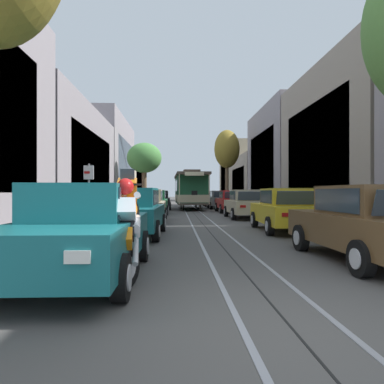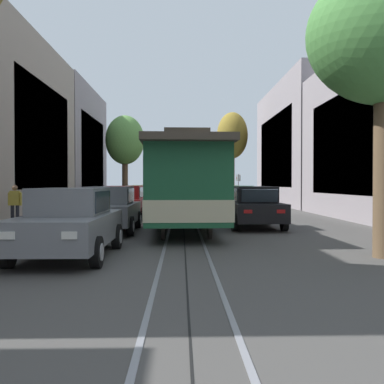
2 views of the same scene
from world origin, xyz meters
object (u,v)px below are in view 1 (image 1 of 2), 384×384
Objects in this scene: parked_car_beige_mid_left at (146,205)px; motorcycle_with_rider at (126,222)px; parked_car_black_fifth_left at (159,200)px; pedestrian_on_left_pavement at (114,198)px; parked_car_red_fourth_right at (231,201)px; parked_car_green_fourth_left at (154,202)px; street_sign_post at (89,190)px; parked_car_beige_mid_right at (245,204)px; parked_car_brown_near_right at (367,223)px; parked_car_yellow_second_right at (285,210)px; street_tree_kerb_left_second at (144,159)px; parked_car_grey_fifth_right at (220,200)px; cable_car_trolley at (190,190)px; parked_car_teal_second_left at (133,212)px; street_tree_kerb_right_second at (227,150)px; parked_car_grey_sixth_right at (213,198)px; parked_car_teal_near_left at (83,230)px; pedestrian_on_right_pavement at (274,199)px.

parked_car_beige_mid_left is 11.58m from motorcycle_with_rider.
parked_car_black_fifth_left is 4.89m from pedestrian_on_left_pavement.
parked_car_red_fourth_right is at bearing -38.01° from parked_car_black_fifth_left.
pedestrian_on_left_pavement is (-4.13, 8.50, 0.16)m from parked_car_green_fourth_left.
parked_car_beige_mid_right is at bearing 45.18° from street_sign_post.
parked_car_red_fourth_right is at bearing 90.04° from parked_car_brown_near_right.
street_tree_kerb_left_second is at bearing 107.52° from parked_car_yellow_second_right.
parked_car_black_fifth_left is 1.01× the size of parked_car_grey_fifth_right.
cable_car_trolley is at bearing 99.03° from parked_car_yellow_second_right.
parked_car_grey_fifth_right is (-0.20, 17.54, 0.00)m from parked_car_yellow_second_right.
parked_car_teal_second_left is 5.76m from parked_car_beige_mid_left.
motorcycle_with_rider reaches higher than parked_car_beige_mid_left.
parked_car_brown_near_right is at bearing -68.44° from pedestrian_on_left_pavement.
motorcycle_with_rider reaches higher than parked_car_grey_fifth_right.
cable_car_trolley reaches higher than pedestrian_on_left_pavement.
parked_car_green_fourth_left is 2.36× the size of motorcycle_with_rider.
cable_car_trolley is (-2.61, 0.14, 0.86)m from parked_car_grey_fifth_right.
parked_car_beige_mid_left is 0.52× the size of street_tree_kerb_right_second.
street_tree_kerb_left_second is at bearing 97.93° from parked_car_green_fourth_left.
pedestrian_on_left_pavement is at bearing 144.94° from parked_car_red_fourth_right.
parked_car_beige_mid_left and parked_car_grey_sixth_right have the same top height.
parked_car_brown_near_right is 0.99× the size of parked_car_yellow_second_right.
street_tree_kerb_left_second is at bearing 94.73° from motorcycle_with_rider.
parked_car_yellow_second_right is at bearing 49.51° from parked_car_teal_near_left.
parked_car_brown_near_right is (5.40, -4.42, 0.00)m from parked_car_teal_second_left.
parked_car_teal_second_left is 18.81m from pedestrian_on_right_pavement.
parked_car_yellow_second_right is at bearing 89.39° from parked_car_brown_near_right.
motorcycle_with_rider is 1.14× the size of pedestrian_on_right_pavement.
parked_car_beige_mid_right is at bearing -91.24° from parked_car_red_fourth_right.
parked_car_red_fourth_right is at bearing -141.67° from pedestrian_on_right_pavement.
pedestrian_on_right_pavement reaches higher than parked_car_red_fourth_right.
parked_car_green_fourth_left and parked_car_grey_fifth_right have the same top height.
cable_car_trolley is (2.71, 7.45, 0.86)m from parked_car_green_fourth_left.
parked_car_grey_fifth_right is 4.77m from pedestrian_on_right_pavement.
street_tree_kerb_right_second is at bearing 71.05° from parked_car_beige_mid_left.
parked_car_black_fifth_left is 9.45m from pedestrian_on_right_pavement.
parked_car_teal_second_left is 1.01× the size of parked_car_beige_mid_right.
parked_car_beige_mid_left and parked_car_grey_fifth_right have the same top height.
parked_car_grey_fifth_right is 9.73m from street_tree_kerb_right_second.
parked_car_red_fourth_right is (-0.07, 12.01, 0.00)m from parked_car_yellow_second_right.
motorcycle_with_rider is at bearing -70.91° from street_sign_post.
parked_car_grey_fifth_right is at bearing 79.27° from motorcycle_with_rider.
parked_car_yellow_second_right is 17.92m from cable_car_trolley.
parked_car_teal_second_left is at bearing -89.67° from parked_car_green_fourth_left.
parked_car_beige_mid_right is 11.23m from parked_car_grey_fifth_right.
motorcycle_with_rider is (-4.76, -18.93, 0.17)m from parked_car_red_fourth_right.
parked_car_teal_near_left is 1.00× the size of parked_car_beige_mid_left.
street_tree_kerb_right_second is at bearing 102.70° from pedestrian_on_right_pavement.
street_tree_kerb_right_second reaches higher than pedestrian_on_right_pavement.
street_tree_kerb_right_second is at bearing 75.06° from parked_car_teal_second_left.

